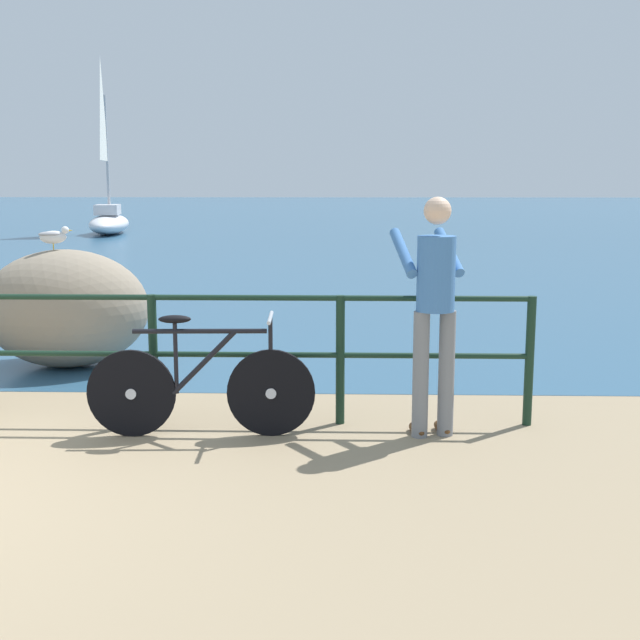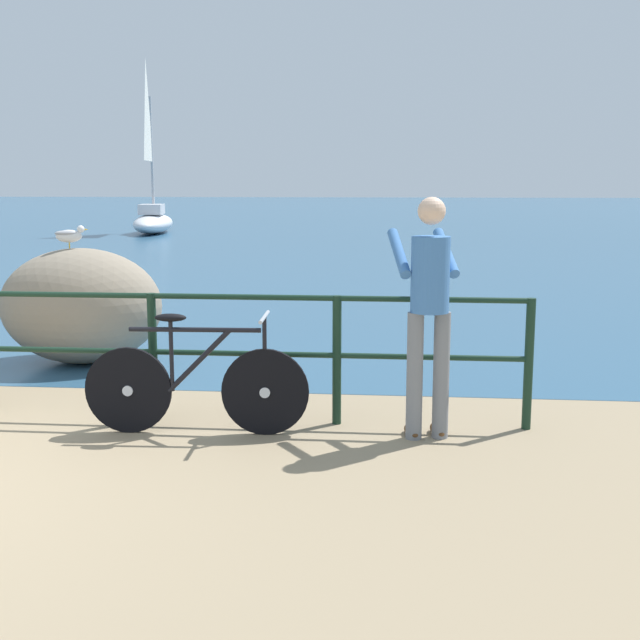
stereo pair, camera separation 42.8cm
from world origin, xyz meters
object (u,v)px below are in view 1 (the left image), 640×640
Objects in this scene: bicycle at (202,385)px; breakwater_boulder_main at (66,308)px; seagull at (53,236)px; sailboat at (109,214)px; person_at_railing at (434,305)px.

breakwater_boulder_main is at bearing 125.69° from bicycle.
sailboat is at bearing 84.45° from seagull.
breakwater_boulder_main is (-1.79, 2.28, 0.21)m from bicycle.
sailboat reaches higher than bicycle.
sailboat reaches higher than breakwater_boulder_main.
sailboat is at bearing 9.04° from person_at_railing.
person_at_railing is (1.72, 0.07, 0.60)m from bicycle.
sailboat is (-5.62, 21.05, 0.10)m from breakwater_boulder_main.
bicycle is at bearing -51.86° from breakwater_boulder_main.
sailboat is at bearing 104.95° from breakwater_boulder_main.
bicycle is 1.01× the size of breakwater_boulder_main.
sailboat reaches higher than seagull.
breakwater_boulder_main is 0.75m from seagull.
breakwater_boulder_main is at bearing 45.45° from person_at_railing.
sailboat is (-5.54, 21.08, -0.64)m from seagull.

